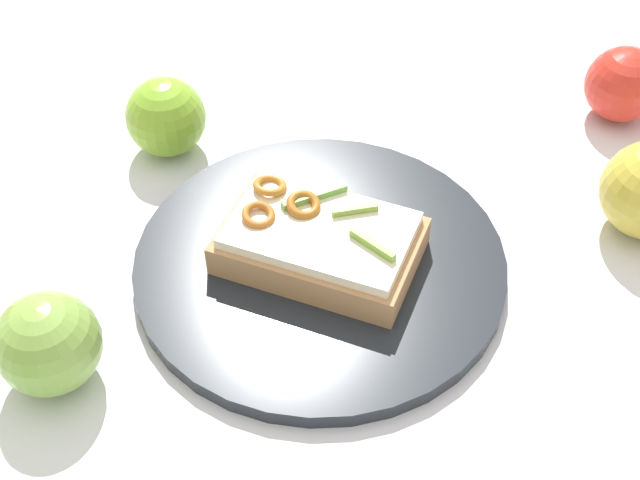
% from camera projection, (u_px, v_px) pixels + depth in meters
% --- Properties ---
extents(ground_plane, '(2.00, 2.00, 0.00)m').
position_uv_depth(ground_plane, '(320.00, 269.00, 0.70)').
color(ground_plane, silver).
rests_on(ground_plane, ground).
extents(plate, '(0.30, 0.30, 0.01)m').
position_uv_depth(plate, '(320.00, 263.00, 0.69)').
color(plate, '#21262C').
rests_on(plate, ground_plane).
extents(sandwich, '(0.16, 0.18, 0.05)m').
position_uv_depth(sandwich, '(319.00, 241.00, 0.68)').
color(sandwich, tan).
rests_on(sandwich, plate).
extents(apple_1, '(0.10, 0.10, 0.07)m').
position_uv_depth(apple_1, '(48.00, 344.00, 0.60)').
color(apple_1, '#7FAC46').
rests_on(apple_1, ground_plane).
extents(apple_4, '(0.10, 0.10, 0.07)m').
position_uv_depth(apple_4, '(623.00, 84.00, 0.81)').
color(apple_4, red).
rests_on(apple_4, ground_plane).
extents(apple_5, '(0.10, 0.10, 0.07)m').
position_uv_depth(apple_5, '(166.00, 117.00, 0.78)').
color(apple_5, '#7EB62E').
rests_on(apple_5, ground_plane).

